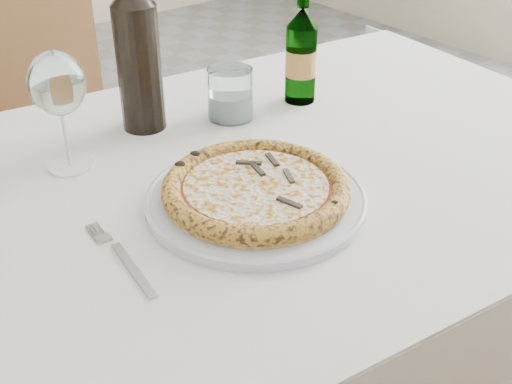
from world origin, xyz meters
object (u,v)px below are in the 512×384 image
at_px(dining_table, 219,222).
at_px(tumbler, 230,97).
at_px(pizza, 256,188).
at_px(wine_glass, 57,86).
at_px(beer_bottle, 301,55).
at_px(wine_bottle, 138,55).
at_px(plate, 256,198).
at_px(chair_far, 62,121).

distance_m(dining_table, tumbler, 0.26).
distance_m(pizza, wine_glass, 0.34).
height_order(wine_glass, tumbler, wine_glass).
relative_size(dining_table, beer_bottle, 6.75).
height_order(dining_table, wine_bottle, wine_bottle).
height_order(plate, wine_glass, wine_glass).
relative_size(tumbler, beer_bottle, 0.41).
bearing_deg(plate, tumbler, 61.41).
bearing_deg(beer_bottle, wine_glass, 177.37).
distance_m(dining_table, wine_bottle, 0.32).
relative_size(dining_table, chair_far, 1.67).
xyz_separation_m(pizza, tumbler, (0.15, 0.27, 0.01)).
xyz_separation_m(dining_table, wine_glass, (-0.17, 0.17, 0.23)).
distance_m(chair_far, wine_bottle, 0.69).
bearing_deg(beer_bottle, wine_bottle, 165.11).
relative_size(plate, pizza, 1.19).
distance_m(plate, pizza, 0.02).
relative_size(pizza, wine_bottle, 0.87).
relative_size(pizza, tumbler, 2.92).
bearing_deg(tumbler, wine_glass, 179.38).
height_order(plate, beer_bottle, beer_bottle).
height_order(dining_table, chair_far, chair_far).
bearing_deg(chair_far, pizza, -93.29).
bearing_deg(pizza, tumbler, 61.40).
bearing_deg(wine_bottle, dining_table, -89.71).
bearing_deg(wine_glass, wine_bottle, 19.12).
relative_size(chair_far, beer_bottle, 4.04).
relative_size(wine_glass, beer_bottle, 0.84).
xyz_separation_m(plate, beer_bottle, (0.30, 0.25, 0.08)).
xyz_separation_m(tumbler, beer_bottle, (0.15, -0.02, 0.05)).
relative_size(chair_far, pizza, 3.38).
height_order(chair_far, beer_bottle, beer_bottle).
height_order(chair_far, wine_glass, wine_glass).
relative_size(chair_far, plate, 2.85).
height_order(tumbler, wine_bottle, wine_bottle).
height_order(pizza, wine_glass, wine_glass).
height_order(chair_far, pizza, chair_far).
height_order(beer_bottle, wine_bottle, wine_bottle).
bearing_deg(tumbler, plate, -118.59).
bearing_deg(plate, dining_table, 90.00).
bearing_deg(wine_glass, pizza, -57.89).
xyz_separation_m(plate, wine_glass, (-0.17, 0.27, 0.13)).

